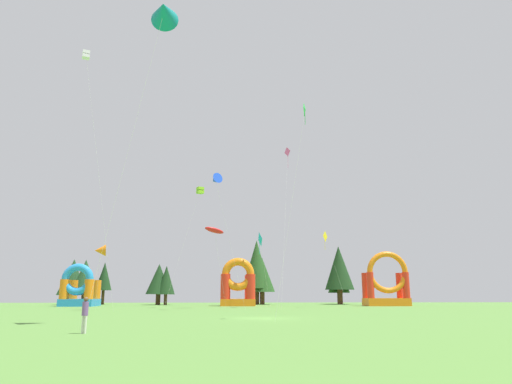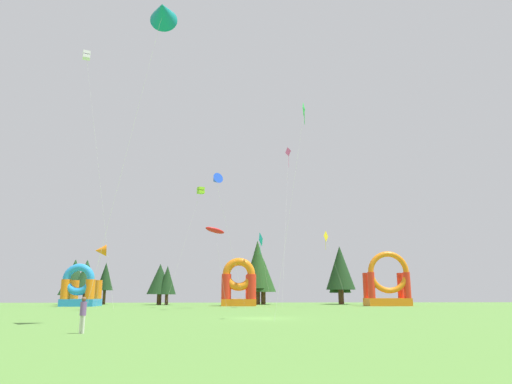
% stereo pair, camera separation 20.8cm
% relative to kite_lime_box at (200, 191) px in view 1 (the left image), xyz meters
% --- Properties ---
extents(ground_plane, '(120.00, 120.00, 0.00)m').
position_rel_kite_lime_box_xyz_m(ground_plane, '(6.32, -24.70, -14.88)').
color(ground_plane, '#548438').
extents(kite_lime_box, '(4.38, 2.48, 15.33)m').
position_rel_kite_lime_box_xyz_m(kite_lime_box, '(0.00, 0.00, 0.00)').
color(kite_lime_box, '#8CD826').
rests_on(kite_lime_box, ground_plane).
extents(kite_pink_diamond, '(2.62, 8.83, 22.74)m').
position_rel_kite_lime_box_xyz_m(kite_pink_diamond, '(12.44, 5.99, 7.08)').
color(kite_pink_diamond, '#EA599E').
rests_on(kite_pink_diamond, ground_plane).
extents(kite_green_diamond, '(2.79, 1.89, 15.65)m').
position_rel_kite_lime_box_xyz_m(kite_green_diamond, '(9.40, -26.87, 0.16)').
color(kite_green_diamond, green).
rests_on(kite_green_diamond, ground_plane).
extents(kite_yellow_diamond, '(3.37, 0.96, 9.59)m').
position_rel_kite_lime_box_xyz_m(kite_yellow_diamond, '(16.43, 1.11, -5.86)').
color(kite_yellow_diamond, yellow).
rests_on(kite_yellow_diamond, ground_plane).
extents(kite_cyan_diamond, '(2.08, 3.24, 9.16)m').
position_rel_kite_lime_box_xyz_m(kite_cyan_diamond, '(7.68, 0.34, -6.42)').
color(kite_cyan_diamond, '#19B7CC').
rests_on(kite_cyan_diamond, ground_plane).
extents(kite_red_parafoil, '(2.98, 2.03, 10.16)m').
position_rel_kite_lime_box_xyz_m(kite_red_parafoil, '(1.98, -1.10, -5.35)').
color(kite_red_parafoil, red).
rests_on(kite_red_parafoil, ground_plane).
extents(kite_white_box, '(4.82, 2.20, 27.77)m').
position_rel_kite_lime_box_xyz_m(kite_white_box, '(-12.08, -11.87, 12.35)').
color(kite_white_box, white).
rests_on(kite_white_box, ground_plane).
extents(kite_teal_delta, '(4.55, 1.84, 20.69)m').
position_rel_kite_lime_box_xyz_m(kite_teal_delta, '(-0.65, -31.94, 4.85)').
color(kite_teal_delta, '#0C7F7A').
rests_on(kite_teal_delta, ground_plane).
extents(kite_orange_delta, '(1.53, 3.04, 7.09)m').
position_rel_kite_lime_box_xyz_m(kite_orange_delta, '(-10.40, -6.87, -8.46)').
color(kite_orange_delta, orange).
rests_on(kite_orange_delta, ground_plane).
extents(kite_blue_delta, '(4.52, 3.18, 15.33)m').
position_rel_kite_lime_box_xyz_m(kite_blue_delta, '(2.18, -7.21, -0.29)').
color(kite_blue_delta, blue).
rests_on(kite_blue_delta, ground_plane).
extents(person_near_camera, '(0.37, 0.37, 1.61)m').
position_rel_kite_lime_box_xyz_m(person_near_camera, '(-2.70, -37.20, -13.92)').
color(person_near_camera, silver).
rests_on(person_near_camera, ground_plane).
extents(inflatable_orange_dome, '(4.64, 4.92, 5.87)m').
position_rel_kite_lime_box_xyz_m(inflatable_orange_dome, '(-17.13, 8.84, -12.79)').
color(inflatable_orange_dome, '#268CD8').
rests_on(inflatable_orange_dome, ground_plane).
extents(inflatable_red_slide, '(4.98, 4.99, 6.82)m').
position_rel_kite_lime_box_xyz_m(inflatable_red_slide, '(5.23, 9.61, -12.31)').
color(inflatable_red_slide, orange).
rests_on(inflatable_red_slide, ground_plane).
extents(inflatable_blue_arch, '(6.22, 3.54, 7.79)m').
position_rel_kite_lime_box_xyz_m(inflatable_blue_arch, '(26.89, 8.21, -12.01)').
color(inflatable_blue_arch, orange).
rests_on(inflatable_blue_arch, ground_plane).
extents(tree_row_1, '(4.61, 4.61, 7.17)m').
position_rel_kite_lime_box_xyz_m(tree_row_1, '(-20.99, 17.64, -10.57)').
color(tree_row_1, '#4C331E').
rests_on(tree_row_1, ground_plane).
extents(tree_row_2, '(3.76, 3.76, 6.97)m').
position_rel_kite_lime_box_xyz_m(tree_row_2, '(-18.52, 15.67, -10.33)').
color(tree_row_2, '#4C331E').
rests_on(tree_row_2, ground_plane).
extents(tree_row_3, '(2.62, 2.62, 6.85)m').
position_rel_kite_lime_box_xyz_m(tree_row_3, '(-16.74, 20.20, -10.37)').
color(tree_row_3, '#4C331E').
rests_on(tree_row_3, ground_plane).
extents(tree_row_4, '(4.01, 4.01, 6.45)m').
position_rel_kite_lime_box_xyz_m(tree_row_4, '(-7.28, 17.07, -10.86)').
color(tree_row_4, '#4C331E').
rests_on(tree_row_4, ground_plane).
extents(tree_row_5, '(2.86, 2.86, 6.10)m').
position_rel_kite_lime_box_xyz_m(tree_row_5, '(-6.01, 16.34, -11.06)').
color(tree_row_5, '#4C331E').
rests_on(tree_row_5, ground_plane).
extents(tree_row_6, '(4.60, 4.60, 10.52)m').
position_rel_kite_lime_box_xyz_m(tree_row_6, '(8.54, 18.64, -8.38)').
color(tree_row_6, '#4C331E').
rests_on(tree_row_6, ground_plane).
extents(tree_row_7, '(4.22, 4.22, 7.59)m').
position_rel_kite_lime_box_xyz_m(tree_row_7, '(9.47, 18.47, -10.12)').
color(tree_row_7, '#4C331E').
rests_on(tree_row_7, ground_plane).
extents(tree_row_8, '(4.86, 4.86, 9.66)m').
position_rel_kite_lime_box_xyz_m(tree_row_8, '(22.51, 18.81, -8.91)').
color(tree_row_8, '#4C331E').
rests_on(tree_row_8, ground_plane).
extents(tree_row_9, '(3.72, 3.72, 7.51)m').
position_rel_kite_lime_box_xyz_m(tree_row_9, '(22.87, 20.96, -10.23)').
color(tree_row_9, '#4C331E').
rests_on(tree_row_9, ground_plane).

